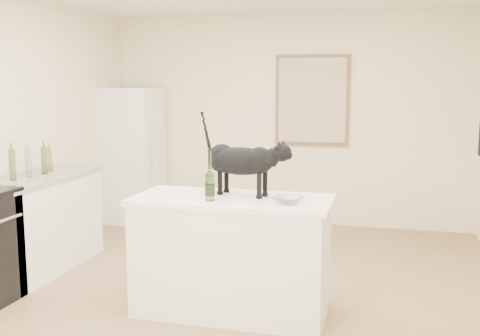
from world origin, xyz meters
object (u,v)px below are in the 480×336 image
glass_bowl (288,200)px  fridge (131,155)px  wine_bottle (210,178)px  black_cat (241,165)px

glass_bowl → fridge: bearing=133.2°
wine_bottle → glass_bowl: bearing=4.3°
black_cat → wine_bottle: bearing=-110.2°
glass_bowl → black_cat: bearing=152.4°
black_cat → glass_bowl: size_ratio=3.16×
black_cat → glass_bowl: 0.50m
fridge → glass_bowl: bearing=-46.8°
black_cat → wine_bottle: black_cat is taller
fridge → wine_bottle: (1.92, -2.70, 0.22)m
fridge → wine_bottle: size_ratio=5.09×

